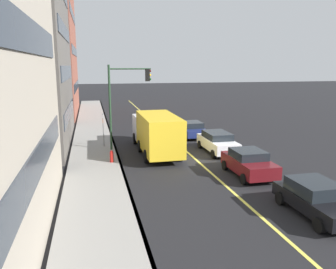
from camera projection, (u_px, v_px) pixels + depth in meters
ground at (195, 159)px, 23.13m from camera, size 200.00×200.00×0.00m
sidewalk_slab at (95, 164)px, 21.62m from camera, size 80.00×3.36×0.15m
curb_edge at (120, 162)px, 21.97m from camera, size 80.00×0.16×0.15m
lane_stripe_center at (195, 159)px, 23.13m from camera, size 80.00×0.16×0.01m
car_white at (217, 142)px, 24.70m from camera, size 4.46×1.95×1.51m
car_navy at (191, 129)px, 30.19m from camera, size 4.35×2.08×1.36m
car_black at (317, 198)px, 14.34m from camera, size 4.18×2.04×1.44m
car_maroon at (249, 163)px, 19.47m from camera, size 4.01×2.05×1.51m
truck_yellow at (156, 132)px, 24.40m from camera, size 8.30×2.55×2.93m
traffic_light_mast at (125, 94)px, 24.51m from camera, size 0.28×3.15×6.38m
street_sign_post at (103, 128)px, 25.87m from camera, size 0.60×0.08×2.70m
fire_hydrant at (112, 157)px, 21.74m from camera, size 0.24×0.24×0.94m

